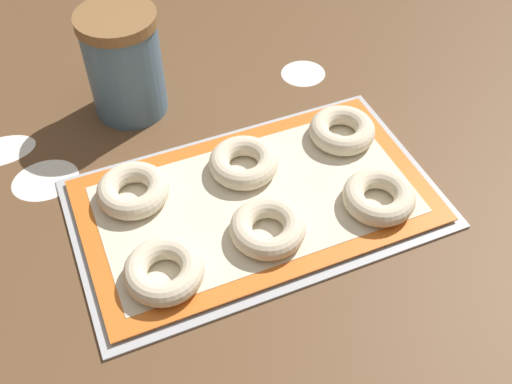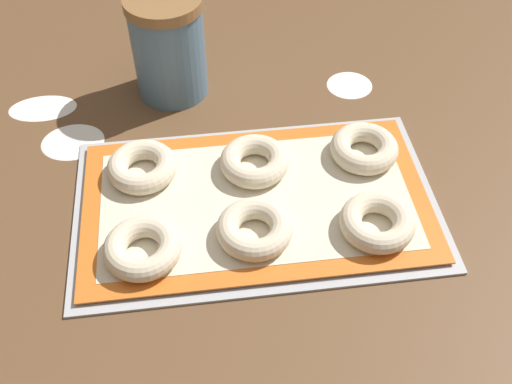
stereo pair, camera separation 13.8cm
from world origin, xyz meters
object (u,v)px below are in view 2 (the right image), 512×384
flour_canister (169,46)px  baking_tray (256,203)px  bagel_back_center (255,161)px  bagel_back_right (364,148)px  bagel_front_center (255,229)px  bagel_front_left (143,248)px  bagel_back_left (142,167)px  bagel_front_right (377,222)px

flour_canister → baking_tray: bearing=-68.9°
bagel_back_center → bagel_back_right: 0.15m
bagel_front_center → bagel_back_center: same height
bagel_back_center → bagel_back_right: size_ratio=1.00×
baking_tray → bagel_front_left: (-0.15, -0.07, 0.02)m
baking_tray → bagel_back_left: 0.16m
bagel_back_right → bagel_back_left: bearing=179.4°
flour_canister → bagel_front_left: bearing=-98.1°
baking_tray → bagel_back_center: (0.01, 0.06, 0.02)m
baking_tray → flour_canister: 0.28m
baking_tray → bagel_front_left: bagel_front_left is taller
baking_tray → bagel_front_left: 0.16m
bagel_front_right → bagel_back_right: size_ratio=1.00×
baking_tray → bagel_back_left: size_ratio=5.04×
bagel_front_left → bagel_front_center: size_ratio=1.00×
bagel_front_center → flour_canister: (-0.09, 0.32, 0.06)m
bagel_front_center → bagel_back_left: size_ratio=1.00×
bagel_back_left → flour_canister: bearing=76.2°
bagel_front_left → bagel_back_left: bearing=90.2°
bagel_back_center → bagel_back_right: (0.15, 0.01, 0.00)m
baking_tray → bagel_back_center: 0.06m
baking_tray → bagel_back_center: bearing=84.8°
bagel_back_center → flour_canister: size_ratio=0.58×
bagel_front_center → flour_canister: bearing=105.8°
bagel_back_left → bagel_front_right: bearing=-24.7°
bagel_back_left → bagel_back_right: 0.30m
bagel_front_center → flour_canister: 0.33m
bagel_back_center → flour_canister: (-0.10, 0.20, 0.06)m
baking_tray → bagel_front_right: bearing=-25.7°
bagel_front_right → bagel_back_right: (0.02, 0.13, 0.00)m
bagel_back_center → bagel_front_center: bearing=-97.2°
bagel_front_right → bagel_back_left: 0.32m
bagel_front_right → flour_canister: flour_canister is taller
baking_tray → bagel_front_left: bearing=-153.8°
bagel_front_left → bagel_back_center: 0.20m
baking_tray → flour_canister: flour_canister is taller
baking_tray → bagel_front_left: size_ratio=5.04×
bagel_front_right → bagel_back_left: (-0.29, 0.13, 0.00)m
bagel_front_center → flour_canister: flour_canister is taller
bagel_front_left → bagel_front_right: size_ratio=1.00×
bagel_back_left → bagel_front_left: bearing=-89.8°
bagel_front_right → bagel_back_left: size_ratio=1.00×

